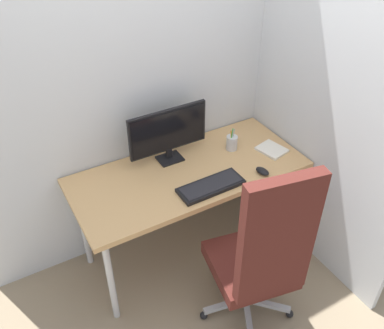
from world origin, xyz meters
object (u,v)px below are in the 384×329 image
at_px(monitor, 168,132).
at_px(pen_holder, 232,143).
at_px(mouse, 262,171).
at_px(notebook, 272,150).
at_px(keyboard, 211,186).
at_px(office_chair, 262,256).

height_order(monitor, pen_holder, monitor).
bearing_deg(monitor, mouse, -44.84).
bearing_deg(notebook, monitor, 144.89).
bearing_deg(notebook, keyboard, 179.84).
height_order(mouse, notebook, mouse).
bearing_deg(pen_holder, mouse, -87.04).
relative_size(keyboard, pen_holder, 2.38).
bearing_deg(mouse, office_chair, -136.74).
height_order(mouse, pen_holder, pen_holder).
relative_size(office_chair, mouse, 12.55).
bearing_deg(keyboard, mouse, -6.86).
distance_m(keyboard, mouse, 0.36).
relative_size(office_chair, notebook, 6.78).
height_order(office_chair, mouse, office_chair).
relative_size(monitor, notebook, 2.94).
height_order(office_chair, pen_holder, office_chair).
bearing_deg(notebook, pen_holder, 132.98).
height_order(office_chair, keyboard, office_chair).
bearing_deg(keyboard, office_chair, -87.36).
xyz_separation_m(office_chair, mouse, (0.34, 0.46, 0.15)).
xyz_separation_m(mouse, notebook, (0.21, 0.17, -0.01)).
bearing_deg(office_chair, monitor, 96.68).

